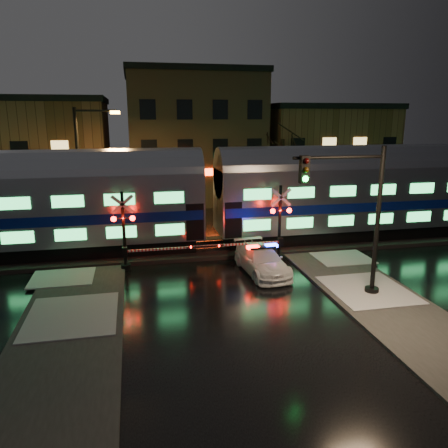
{
  "coord_description": "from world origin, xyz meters",
  "views": [
    {
      "loc": [
        -3.84,
        -19.99,
        7.93
      ],
      "look_at": [
        0.88,
        2.5,
        2.2
      ],
      "focal_mm": 35.0,
      "sensor_mm": 36.0,
      "label": 1
    }
  ],
  "objects_px": {
    "crossing_signal_right": "(274,230)",
    "traffic_light": "(356,220)",
    "police_car": "(262,260)",
    "crossing_signal_left": "(131,238)",
    "streetlight": "(84,165)"
  },
  "relations": [
    {
      "from": "crossing_signal_right",
      "to": "crossing_signal_left",
      "type": "height_order",
      "value": "crossing_signal_right"
    },
    {
      "from": "crossing_signal_right",
      "to": "streetlight",
      "type": "relative_size",
      "value": 0.71
    },
    {
      "from": "crossing_signal_right",
      "to": "crossing_signal_left",
      "type": "bearing_deg",
      "value": -179.99
    },
    {
      "from": "streetlight",
      "to": "traffic_light",
      "type": "bearing_deg",
      "value": -44.88
    },
    {
      "from": "traffic_light",
      "to": "streetlight",
      "type": "xyz_separation_m",
      "value": [
        -12.35,
        12.3,
        1.3
      ]
    },
    {
      "from": "crossing_signal_left",
      "to": "traffic_light",
      "type": "relative_size",
      "value": 0.88
    },
    {
      "from": "police_car",
      "to": "crossing_signal_right",
      "type": "distance_m",
      "value": 2.43
    },
    {
      "from": "crossing_signal_right",
      "to": "traffic_light",
      "type": "xyz_separation_m",
      "value": [
        1.82,
        -5.61,
        1.81
      ]
    },
    {
      "from": "police_car",
      "to": "crossing_signal_left",
      "type": "relative_size",
      "value": 0.81
    },
    {
      "from": "crossing_signal_left",
      "to": "streetlight",
      "type": "xyz_separation_m",
      "value": [
        -2.79,
        6.69,
        3.13
      ]
    },
    {
      "from": "crossing_signal_left",
      "to": "streetlight",
      "type": "distance_m",
      "value": 7.9
    },
    {
      "from": "crossing_signal_right",
      "to": "streetlight",
      "type": "bearing_deg",
      "value": 147.58
    },
    {
      "from": "crossing_signal_right",
      "to": "traffic_light",
      "type": "relative_size",
      "value": 0.89
    },
    {
      "from": "crossing_signal_left",
      "to": "traffic_light",
      "type": "bearing_deg",
      "value": -30.38
    },
    {
      "from": "crossing_signal_right",
      "to": "traffic_light",
      "type": "bearing_deg",
      "value": -72.05
    }
  ]
}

